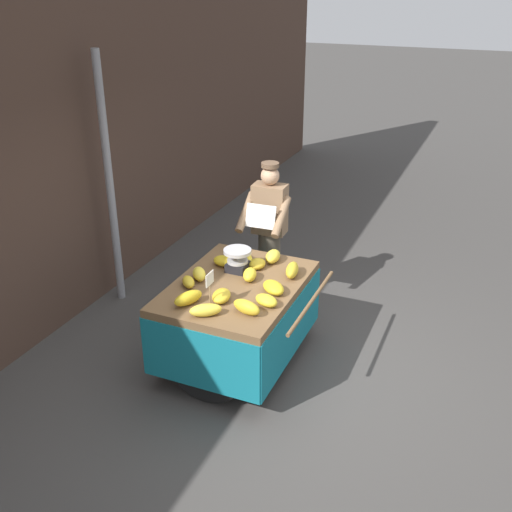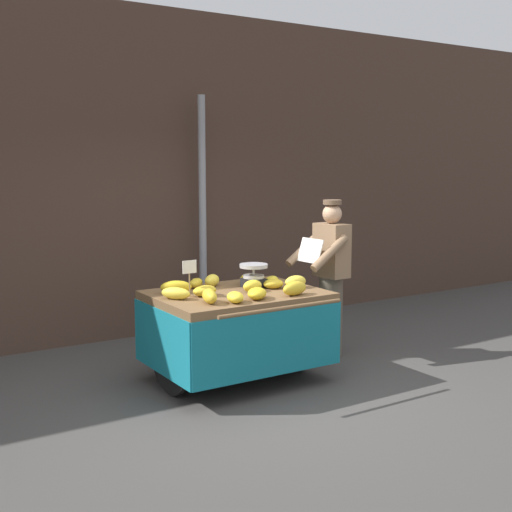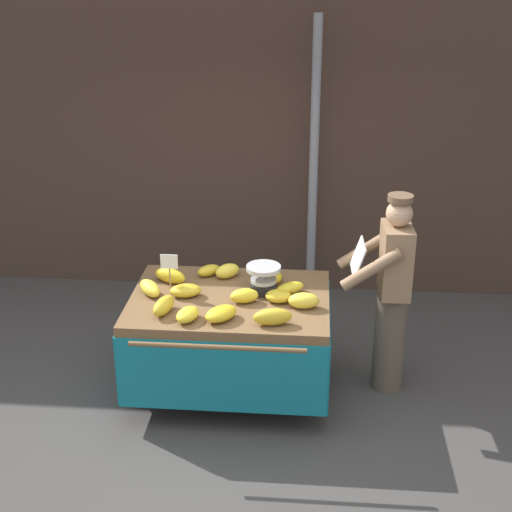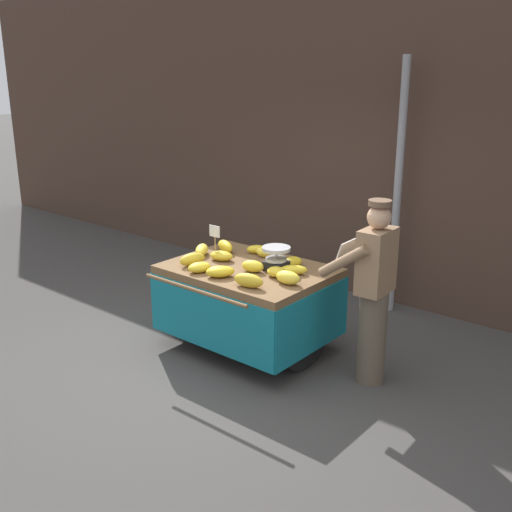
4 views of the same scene
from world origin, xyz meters
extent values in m
plane|color=#423F3D|center=(0.00, 0.00, 0.00)|extent=(60.00, 60.00, 0.00)
cube|color=#473328|center=(0.00, 2.83, 1.97)|extent=(16.00, 0.24, 3.94)
cylinder|color=gray|center=(0.59, 2.48, 1.46)|extent=(0.09, 0.09, 2.91)
cube|color=brown|center=(-0.04, 0.61, 0.84)|extent=(1.59, 1.17, 0.08)
cylinder|color=black|center=(-0.76, 0.61, 0.39)|extent=(0.05, 0.78, 0.78)
cylinder|color=#B7B7BC|center=(-0.79, 0.61, 0.39)|extent=(0.01, 0.14, 0.14)
cylinder|color=black|center=(0.68, 0.61, 0.39)|extent=(0.05, 0.78, 0.78)
cylinder|color=#B7B7BC|center=(0.71, 0.61, 0.39)|extent=(0.01, 0.14, 0.14)
cylinder|color=#4C4742|center=(-0.04, 1.12, 0.40)|extent=(0.05, 0.05, 0.80)
cube|color=#147284|center=(-0.04, 0.03, 0.50)|extent=(1.59, 0.02, 0.60)
cube|color=#147284|center=(-0.04, 1.20, 0.50)|extent=(1.59, 0.02, 0.60)
cube|color=#147284|center=(-0.84, 0.61, 0.50)|extent=(0.02, 1.17, 0.60)
cube|color=#147284|center=(0.76, 0.61, 0.50)|extent=(0.02, 1.17, 0.60)
cylinder|color=brown|center=(-0.04, -0.15, 0.86)|extent=(1.27, 0.04, 0.04)
cube|color=black|center=(0.22, 0.72, 0.93)|extent=(0.20, 0.20, 0.09)
cylinder|color=#B7B7BC|center=(0.22, 0.72, 1.03)|extent=(0.02, 0.02, 0.11)
cylinder|color=#B7B7BC|center=(0.22, 0.72, 1.10)|extent=(0.28, 0.28, 0.04)
cylinder|color=#B7B7BC|center=(0.22, 0.72, 0.99)|extent=(0.21, 0.21, 0.03)
cylinder|color=#997A51|center=(-0.52, 0.65, 0.99)|extent=(0.01, 0.01, 0.22)
cube|color=white|center=(-0.52, 0.64, 1.16)|extent=(0.14, 0.01, 0.12)
ellipsoid|color=gold|center=(0.33, 0.18, 0.95)|extent=(0.31, 0.17, 0.13)
ellipsoid|color=yellow|center=(-0.31, 0.19, 0.93)|extent=(0.22, 0.27, 0.10)
ellipsoid|color=gold|center=(0.28, 0.91, 0.93)|extent=(0.21, 0.25, 0.10)
ellipsoid|color=gold|center=(-0.57, 0.85, 0.94)|extent=(0.32, 0.23, 0.12)
ellipsoid|color=gold|center=(-0.27, 1.02, 0.93)|extent=(0.23, 0.22, 0.09)
ellipsoid|color=yellow|center=(0.44, 0.72, 0.93)|extent=(0.28, 0.25, 0.09)
ellipsoid|color=yellow|center=(-0.10, 0.99, 0.94)|extent=(0.25, 0.23, 0.12)
ellipsoid|color=yellow|center=(0.56, 0.47, 0.94)|extent=(0.25, 0.16, 0.12)
ellipsoid|color=gold|center=(-0.06, 0.22, 0.93)|extent=(0.31, 0.32, 0.11)
ellipsoid|color=gold|center=(-0.39, 0.60, 0.93)|extent=(0.28, 0.22, 0.10)
ellipsoid|color=yellow|center=(-0.68, 0.61, 0.94)|extent=(0.27, 0.31, 0.11)
ellipsoid|color=yellow|center=(0.09, 0.53, 0.94)|extent=(0.25, 0.18, 0.12)
ellipsoid|color=gold|center=(0.36, 0.57, 0.93)|extent=(0.21, 0.17, 0.10)
ellipsoid|color=gold|center=(-0.51, 0.30, 0.94)|extent=(0.18, 0.30, 0.13)
cylinder|color=brown|center=(1.27, 0.80, 0.44)|extent=(0.26, 0.26, 0.88)
cube|color=#8C6B4C|center=(1.27, 0.80, 1.17)|extent=(0.25, 0.39, 0.58)
sphere|color=tan|center=(1.27, 0.80, 1.56)|extent=(0.21, 0.21, 0.21)
cylinder|color=brown|center=(1.27, 0.80, 1.69)|extent=(0.20, 0.20, 0.05)
cylinder|color=#8C6B4C|center=(1.07, 0.58, 1.18)|extent=(0.48, 0.11, 0.37)
cylinder|color=#8C6B4C|center=(1.05, 1.00, 1.18)|extent=(0.48, 0.11, 0.37)
cube|color=silver|center=(0.97, 0.79, 1.19)|extent=(0.11, 0.34, 0.25)
camera|label=1|loc=(-4.68, -1.59, 3.61)|focal=42.05mm
camera|label=2|loc=(-3.31, -4.85, 2.13)|focal=47.37mm
camera|label=3|loc=(0.61, -4.65, 3.48)|focal=51.60mm
camera|label=4|loc=(3.73, -3.82, 2.83)|focal=43.21mm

